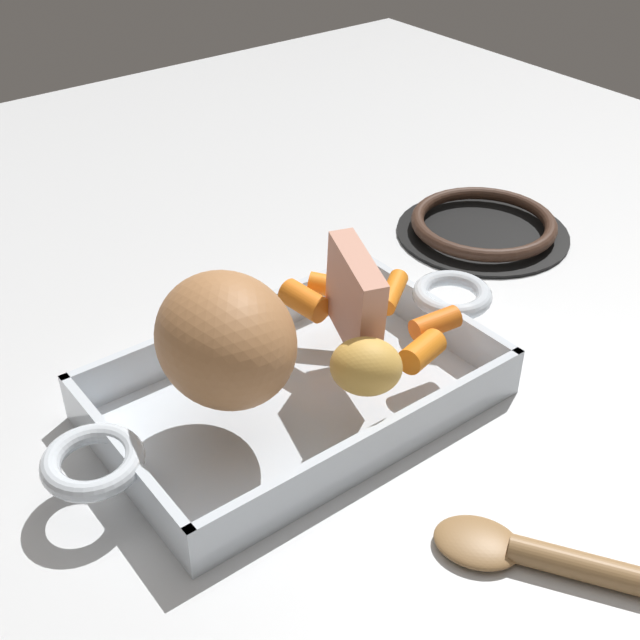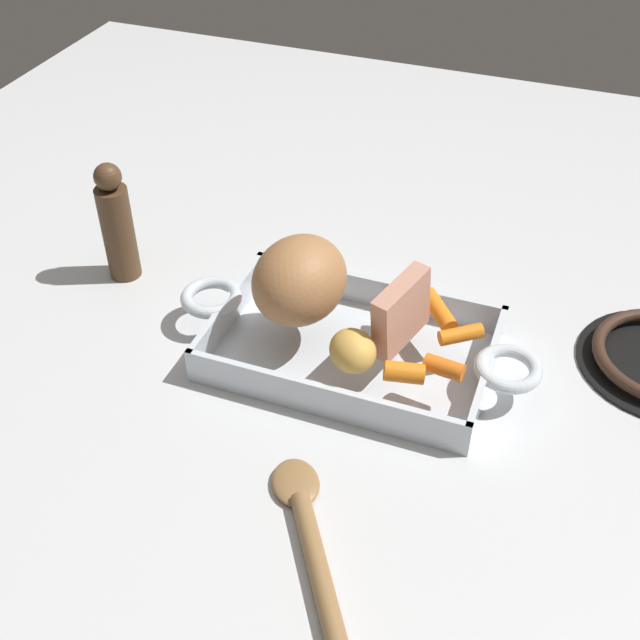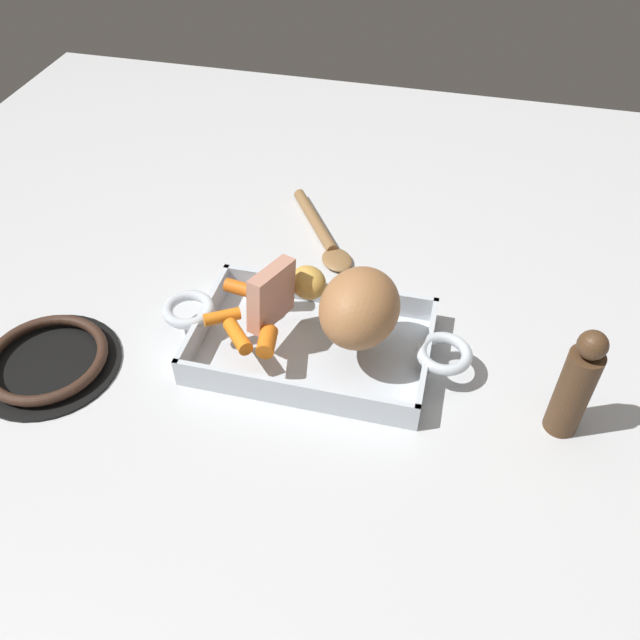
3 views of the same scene
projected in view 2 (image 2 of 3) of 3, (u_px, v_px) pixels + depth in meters
The scene contains 12 objects.
ground_plane at pixel (351, 357), 0.93m from camera, with size 1.71×1.71×0.00m, color silver.
roasting_dish at pixel (351, 347), 0.92m from camera, with size 0.43×0.20×0.05m.
pork_roast at pixel (298, 283), 0.88m from camera, with size 0.12×0.10×0.10m, color #A56E42.
roast_slice_outer at pixel (401, 312), 0.86m from camera, with size 0.02×0.08×0.08m, color tan.
baby_carrot_center_left at pixel (405, 300), 0.92m from camera, with size 0.02×0.02×0.04m, color orange.
baby_carrot_northwest at pixel (444, 368), 0.84m from camera, with size 0.02×0.02×0.04m, color orange.
baby_carrot_southwest at pixel (404, 372), 0.83m from camera, with size 0.02×0.02×0.04m, color orange.
baby_carrot_short at pixel (461, 334), 0.88m from camera, with size 0.02×0.02×0.05m, color orange.
baby_carrot_long at pixel (439, 310), 0.91m from camera, with size 0.02×0.02×0.06m, color orange.
potato_halved at pixel (353, 351), 0.84m from camera, with size 0.06×0.05×0.04m, color gold.
serving_spoon at pixel (311, 541), 0.73m from camera, with size 0.15×0.21×0.02m.
pepper_mill at pixel (117, 225), 1.01m from camera, with size 0.04×0.04×0.16m.
Camera 2 is at (0.20, -0.66, 0.63)m, focal length 44.97 mm.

